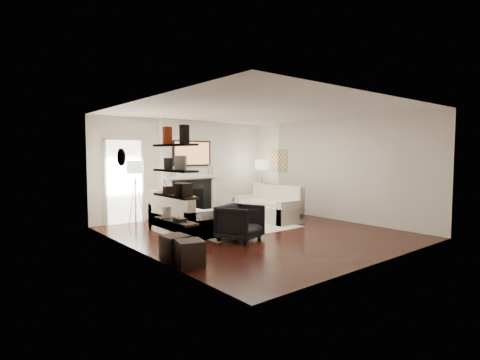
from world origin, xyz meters
TOP-DOWN VIEW (x-y plane):
  - room_envelope at (0.00, 0.00)m, footprint 6.00×6.00m
  - chimney_breast at (0.00, 2.88)m, footprint 1.80×0.25m
  - fireplace_surround at (0.00, 2.74)m, footprint 1.30×0.02m
  - firebox at (0.00, 2.73)m, footprint 0.75×0.02m
  - mantel_pilaster_l at (-0.72, 2.71)m, footprint 0.12×0.08m
  - mantel_pilaster_r at (0.72, 2.71)m, footprint 0.12×0.08m
  - mantel_shelf at (0.00, 2.69)m, footprint 1.70×0.18m
  - tv_body at (0.00, 2.71)m, footprint 1.20×0.06m
  - tv_screen at (0.00, 2.68)m, footprint 1.10×0.00m
  - candlestick_l_tall at (-0.55, 2.70)m, footprint 0.04×0.04m
  - candlestick_l_short at (-0.68, 2.70)m, footprint 0.04×0.04m
  - candlestick_r_tall at (0.55, 2.70)m, footprint 0.04×0.04m
  - candlestick_r_short at (0.68, 2.70)m, footprint 0.04×0.04m
  - hallway_panel at (-1.85, 2.98)m, footprint 0.90×0.02m
  - door_trim_l at (-2.33, 2.96)m, footprint 0.06×0.06m
  - door_trim_r at (-1.37, 2.96)m, footprint 0.06×0.06m
  - door_trim_top at (-1.85, 2.96)m, footprint 1.02×0.06m
  - rug at (0.03, 0.75)m, footprint 2.60×2.00m
  - loveseat_left_base at (-1.30, 0.98)m, footprint 0.85×1.80m
  - loveseat_left_back at (-1.64, 0.98)m, footprint 0.18×1.80m
  - loveseat_left_arm_n at (-1.30, 0.17)m, footprint 0.85×0.18m
  - loveseat_left_arm_s at (-1.30, 1.79)m, footprint 0.85×0.18m
  - loveseat_left_cushion at (-1.25, 0.98)m, footprint 0.63×1.44m
  - pillow_left_orange at (-1.64, 1.28)m, footprint 0.10×0.42m
  - pillow_left_charcoal at (-1.64, 0.68)m, footprint 0.10×0.40m
  - loveseat_right_base at (1.27, 0.98)m, footprint 0.85×1.80m
  - loveseat_right_back at (1.61, 0.98)m, footprint 0.18×1.80m
  - loveseat_right_arm_n at (1.27, 0.17)m, footprint 0.85×0.18m
  - loveseat_right_arm_s at (1.27, 1.79)m, footprint 0.85×0.18m
  - loveseat_right_cushion at (1.22, 0.98)m, footprint 0.63×1.44m
  - pillow_right_orange at (1.61, 1.28)m, footprint 0.10×0.42m
  - pillow_right_charcoal at (1.61, 0.68)m, footprint 0.10×0.40m
  - coffee_table at (-0.03, 1.09)m, footprint 1.10×0.55m
  - coffee_leg_nw at (-0.53, 0.87)m, footprint 0.02×0.02m
  - coffee_leg_ne at (0.47, 0.87)m, footprint 0.02×0.02m
  - coffee_leg_sw at (-0.53, 1.31)m, footprint 0.02×0.02m
  - coffee_leg_se at (0.47, 1.31)m, footprint 0.02×0.02m
  - hurricane_glass at (0.12, 1.09)m, footprint 0.14×0.14m
  - hurricane_candle at (0.12, 1.09)m, footprint 0.11×0.11m
  - copper_bowl at (-0.28, 1.09)m, footprint 0.31×0.31m
  - armchair at (-0.77, -0.34)m, footprint 0.99×0.96m
  - lamp_left_post at (-1.85, 2.29)m, footprint 0.02×0.02m
  - lamp_left_shade at (-1.85, 2.29)m, footprint 0.40×0.40m
  - lamp_left_leg_a at (-1.74, 2.29)m, footprint 0.25×0.02m
  - lamp_left_leg_b at (-1.91, 2.38)m, footprint 0.14×0.22m
  - lamp_left_leg_c at (-1.91, 2.19)m, footprint 0.14×0.22m
  - lamp_right_post at (2.05, 2.09)m, footprint 0.02×0.02m
  - lamp_right_shade at (2.05, 2.09)m, footprint 0.40×0.40m
  - lamp_right_leg_a at (2.16, 2.09)m, footprint 0.25×0.02m
  - lamp_right_leg_b at (2.00, 2.19)m, footprint 0.14×0.22m
  - lamp_right_leg_c at (1.99, 2.00)m, footprint 0.14×0.22m
  - console_top at (2.57, 2.13)m, footprint 0.35×1.20m
  - console_leg_n at (2.57, 1.58)m, footprint 0.30×0.04m
  - console_leg_s at (2.57, 2.68)m, footprint 0.30×0.04m
  - wall_art at (2.73, 2.05)m, footprint 0.03×0.70m
  - shelf_bottom at (-2.62, -1.00)m, footprint 0.25×1.00m
  - shelf_lower at (-2.62, -1.00)m, footprint 0.25×1.00m
  - shelf_upper at (-2.62, -1.00)m, footprint 0.25×1.00m
  - shelf_top at (-2.62, -1.00)m, footprint 0.25×1.00m
  - decor_magfile_a at (-2.62, -1.30)m, footprint 0.12×0.10m
  - decor_magfile_b at (-2.62, -0.77)m, footprint 0.12×0.10m
  - decor_frame_a at (-2.62, -1.18)m, footprint 0.04×0.30m
  - decor_frame_b at (-2.62, -0.78)m, footprint 0.04×0.22m
  - decor_wine_rack at (-2.62, -1.26)m, footprint 0.18×0.25m
  - decor_box_small at (-2.62, -0.78)m, footprint 0.15×0.12m
  - decor_books at (-2.62, -1.15)m, footprint 0.14×0.20m
  - decor_box_tall at (-2.62, -0.72)m, footprint 0.10×0.10m
  - clock_rim at (-2.73, 0.90)m, footprint 0.04×0.34m
  - clock_face at (-2.71, 0.90)m, footprint 0.01×0.29m
  - ottoman_near at (-2.47, -0.72)m, footprint 0.41×0.41m
  - ottoman_far at (-2.47, -1.18)m, footprint 0.49×0.49m

SIDE VIEW (x-z plane):
  - rug at x=0.03m, z-range 0.00..0.01m
  - coffee_leg_nw at x=-0.53m, z-range 0.00..0.38m
  - coffee_leg_ne at x=0.47m, z-range 0.00..0.38m
  - coffee_leg_sw at x=-0.53m, z-range 0.00..0.38m
  - coffee_leg_se at x=0.47m, z-range 0.00..0.38m
  - ottoman_near at x=-2.47m, z-range 0.00..0.40m
  - ottoman_far at x=-2.47m, z-range 0.00..0.40m
  - loveseat_left_base at x=-1.30m, z-range 0.00..0.42m
  - loveseat_right_base at x=1.27m, z-range 0.00..0.42m
  - loveseat_left_arm_n at x=-1.30m, z-range 0.00..0.60m
  - loveseat_left_arm_s at x=-1.30m, z-range 0.00..0.60m
  - loveseat_right_arm_n at x=1.27m, z-range 0.00..0.60m
  - loveseat_right_arm_s at x=1.27m, z-range 0.00..0.60m
  - console_leg_n at x=2.57m, z-range 0.00..0.71m
  - console_leg_s at x=2.57m, z-range 0.00..0.71m
  - armchair at x=-0.77m, z-range 0.00..0.80m
  - coffee_table at x=-0.03m, z-range 0.38..0.42m
  - copper_bowl at x=-0.28m, z-range 0.42..0.47m
  - firebox at x=0.00m, z-range 0.12..0.78m
  - loveseat_left_cushion at x=-1.25m, z-range 0.42..0.52m
  - loveseat_right_cushion at x=1.22m, z-range 0.42..0.52m
  - hurricane_candle at x=0.12m, z-range 0.41..0.58m
  - fireplace_surround at x=0.00m, z-range 0.00..1.04m
  - loveseat_left_back at x=-1.64m, z-range 0.13..0.93m
  - loveseat_right_back at x=1.61m, z-range 0.13..0.93m
  - mantel_pilaster_l at x=-0.72m, z-range 0.00..1.10m
  - mantel_pilaster_r at x=0.72m, z-range 0.00..1.10m
  - hurricane_glass at x=0.12m, z-range 0.44..0.68m
  - lamp_left_leg_a at x=-1.74m, z-range -0.02..1.22m
  - lamp_left_leg_b at x=-1.91m, z-range -0.02..1.22m
  - lamp_left_leg_c at x=-1.91m, z-range -0.02..1.22m
  - lamp_right_leg_a at x=2.16m, z-range -0.02..1.22m
  - lamp_right_leg_b at x=2.00m, z-range -0.02..1.22m
  - lamp_right_leg_c at x=1.99m, z-range -0.02..1.22m
  - lamp_left_post at x=-1.85m, z-range 0.00..1.20m
  - lamp_right_post at x=2.05m, z-range 0.00..1.20m
  - shelf_bottom at x=-2.62m, z-range 0.68..0.72m
  - pillow_left_charcoal at x=-1.64m, z-range 0.52..0.92m
  - pillow_right_charcoal at x=1.61m, z-range 0.52..0.92m
  - pillow_left_orange at x=-1.64m, z-range 0.52..0.94m
  - pillow_right_orange at x=1.61m, z-range 0.52..0.94m
  - console_top at x=2.57m, z-range 0.71..0.75m
  - decor_books at x=-2.62m, z-range 0.72..0.77m
  - decor_box_tall at x=-2.62m, z-range 0.72..0.90m
  - door_trim_l at x=-2.33m, z-range -0.03..2.13m
  - door_trim_r at x=-1.37m, z-range -0.03..2.13m
  - hallway_panel at x=-1.85m, z-range 0.00..2.10m
  - shelf_lower at x=-2.62m, z-range 1.08..1.12m
  - mantel_shelf at x=0.00m, z-range 1.09..1.16m
  - decor_box_small at x=-2.62m, z-range 1.12..1.24m
  - decor_wine_rack at x=-2.62m, z-range 1.12..1.32m
  - candlestick_l_short at x=-0.68m, z-range 1.15..1.40m
  - candlestick_r_short at x=0.68m, z-range 1.15..1.40m
  - candlestick_l_tall at x=-0.55m, z-range 1.16..1.45m
  - candlestick_r_tall at x=0.55m, z-range 1.16..1.45m
  - room_envelope at x=0.00m, z-range -1.65..4.35m
  - chimney_breast at x=0.00m, z-range 0.00..2.70m
  - lamp_left_shade at x=-1.85m, z-range 1.30..1.60m
  - lamp_right_shade at x=2.05m, z-range 1.30..1.60m
  - shelf_upper at x=-2.62m, z-range 1.48..1.52m
  - wall_art at x=2.73m, z-range 1.20..1.90m
  - decor_frame_b at x=-2.62m, z-range 1.52..1.70m
  - decor_frame_a at x=-2.62m, z-range 1.52..1.74m
  - clock_rim at x=-2.73m, z-range 1.53..1.87m
  - clock_face at x=-2.71m, z-range 1.55..1.84m
  - tv_screen at x=0.00m, z-range 1.47..2.09m
  - tv_body at x=0.00m, z-range 1.43..2.13m
  - shelf_top at x=-2.62m, z-range 1.88..1.92m
  - decor_magfile_a at x=-2.62m, z-range 1.92..2.20m
  - decor_magfile_b at x=-2.62m, z-range 1.92..2.20m
  - door_trim_top at x=-1.85m, z-range 2.10..2.16m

